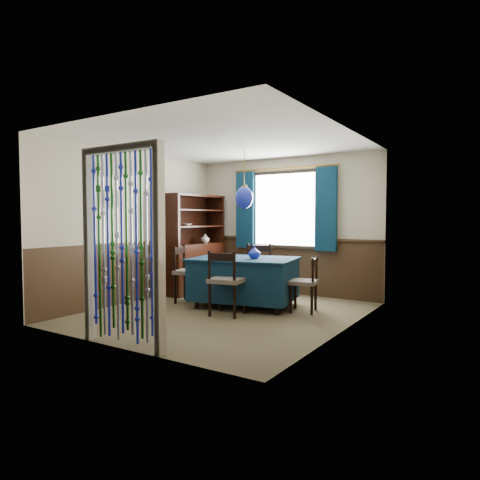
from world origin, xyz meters
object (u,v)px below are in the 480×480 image
Objects in this scene: chair_near at (226,281)px; chair_right at (305,282)px; chair_far at (259,270)px; dining_table at (244,278)px; chair_left at (188,272)px; vase_table at (254,253)px; bowl_shelf at (187,225)px; vase_sideboard at (205,238)px; pendant_lamp at (244,198)px; sideboard at (194,259)px.

chair_right is (0.86, 0.82, -0.06)m from chair_near.
chair_far reaches higher than chair_right.
dining_table is 1.91× the size of chair_left.
chair_near is 5.22× the size of vase_table.
chair_near is at bearing -33.15° from bowl_shelf.
chair_near is at bearing 71.26° from chair_far.
vase_table reaches higher than chair_right.
pendant_lamp is at bearing -31.98° from vase_sideboard.
chair_far is 1.20m from chair_left.
dining_table is 9.54× the size of bowl_shelf.
chair_near is 0.98× the size of pendant_lamp.
chair_left is (-0.86, -0.85, -0.00)m from chair_far.
dining_table is 1.66m from sideboard.
chair_near is 4.89× the size of vase_sideboard.
chair_near is 1.18m from chair_left.
chair_far is at bearing -11.35° from vase_sideboard.
pendant_lamp reaches higher than bowl_shelf.
bowl_shelf is at bearing -76.32° from sideboard.
dining_table is at bearing -31.98° from vase_sideboard.
chair_right is 1.62m from pendant_lamp.
bowl_shelf is at bearing 71.93° from chair_right.
dining_table is 0.68m from chair_near.
vase_sideboard reaches higher than chair_left.
dining_table is at bearing 70.99° from chair_far.
chair_left is 1.08m from bowl_shelf.
chair_left is 5.01× the size of bowl_shelf.
chair_near is at bearing -79.99° from pendant_lamp.
chair_far is 0.52× the size of sideboard.
chair_near is at bearing -37.24° from sideboard.
bowl_shelf reaches higher than dining_table.
chair_near is at bearing 50.58° from chair_left.
bowl_shelf reaches higher than vase_sideboard.
chair_far reaches higher than chair_near.
pendant_lamp is at bearing 85.79° from chair_left.
pendant_lamp is at bearing 174.06° from vase_table.
pendant_lamp is (-0.12, 0.67, 1.22)m from chair_near.
chair_right is 0.45× the size of sideboard.
bowl_shelf reaches higher than chair_left.
dining_table is at bearing -21.41° from sideboard.
chair_far is 0.99× the size of pendant_lamp.
pendant_lamp is 1.87m from vase_sideboard.
vase_table is (-0.78, -0.17, 0.42)m from chair_right.
bowl_shelf is (-1.36, -0.28, 0.77)m from chair_far.
dining_table is at bearing 174.06° from vase_table.
chair_far is at bearing 89.57° from chair_near.
chair_left is at bearing 146.47° from chair_near.
dining_table is 2.16× the size of chair_right.
pendant_lamp reaches higher than dining_table.
vase_table is at bearing 89.13° from chair_right.
chair_far is 1.01× the size of chair_left.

